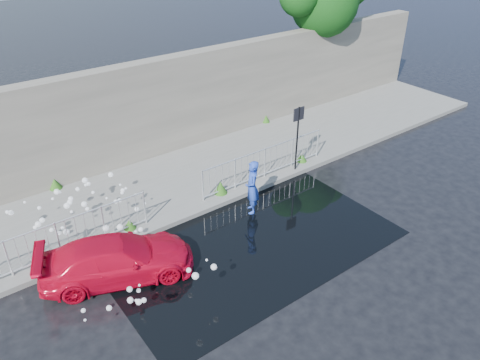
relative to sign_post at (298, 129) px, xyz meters
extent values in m
plane|color=black|center=(-4.20, -3.10, -1.72)|extent=(90.00, 90.00, 0.00)
cube|color=slate|center=(-4.20, 1.90, -1.65)|extent=(30.00, 4.00, 0.15)
cube|color=slate|center=(-4.20, -0.10, -1.64)|extent=(30.00, 0.25, 0.16)
cube|color=#645E54|center=(-4.20, 4.10, 0.18)|extent=(30.00, 0.60, 3.50)
cube|color=black|center=(-3.70, -2.10, -1.72)|extent=(8.00, 5.00, 0.01)
cylinder|color=black|center=(0.00, 0.00, -0.47)|extent=(0.06, 0.06, 2.50)
cube|color=black|center=(0.00, 0.00, 0.53)|extent=(0.45, 0.04, 0.45)
cylinder|color=#332114|center=(5.80, 5.10, 0.78)|extent=(0.36, 0.36, 5.00)
sphere|color=#0D360E|center=(5.30, 4.30, 2.88)|extent=(2.96, 2.96, 2.96)
cylinder|color=silver|center=(-5.70, 0.25, -1.02)|extent=(0.05, 0.05, 1.10)
cylinder|color=silver|center=(-8.20, 0.25, -0.50)|extent=(5.00, 0.04, 0.04)
cylinder|color=silver|center=(-8.20, 0.25, -1.45)|extent=(5.00, 0.04, 0.04)
cylinder|color=silver|center=(-3.70, 0.25, -1.02)|extent=(0.05, 0.05, 1.10)
cylinder|color=silver|center=(1.30, 0.25, -1.02)|extent=(0.05, 0.05, 1.10)
cylinder|color=silver|center=(-1.20, 0.25, -0.50)|extent=(5.00, 0.04, 0.04)
cylinder|color=silver|center=(-1.20, 0.25, -1.45)|extent=(5.00, 0.04, 0.04)
cone|color=#205216|center=(-6.20, 0.30, -1.43)|extent=(0.36, 0.36, 0.30)
cone|color=#205216|center=(-3.00, 0.30, -1.36)|extent=(0.44, 0.44, 0.42)
cone|color=#205216|center=(0.60, 0.30, -1.42)|extent=(0.38, 0.38, 0.32)
cone|color=#205216|center=(-7.20, 3.80, -1.39)|extent=(0.42, 0.42, 0.36)
cone|color=#205216|center=(1.80, 3.80, -1.42)|extent=(0.34, 0.34, 0.32)
sphere|color=white|center=(-5.53, 0.59, -1.13)|extent=(0.09, 0.09, 0.09)
sphere|color=white|center=(-9.00, 1.78, -0.66)|extent=(0.11, 0.11, 0.11)
sphere|color=white|center=(-7.61, 1.89, -0.59)|extent=(0.17, 0.17, 0.17)
sphere|color=white|center=(-6.27, 0.95, -0.97)|extent=(0.13, 0.13, 0.13)
sphere|color=white|center=(-8.24, 1.51, -0.68)|extent=(0.11, 0.11, 0.11)
sphere|color=white|center=(-7.12, 1.16, -0.83)|extent=(0.17, 0.17, 0.17)
sphere|color=white|center=(-6.70, 2.14, -0.65)|extent=(0.18, 0.18, 0.18)
sphere|color=white|center=(-7.53, 1.06, -0.87)|extent=(0.09, 0.09, 0.09)
sphere|color=white|center=(-6.09, -0.18, -1.38)|extent=(0.14, 0.14, 0.14)
sphere|color=white|center=(-7.13, 0.90, -0.84)|extent=(0.11, 0.11, 0.11)
sphere|color=white|center=(-6.92, 0.23, -1.21)|extent=(0.18, 0.18, 0.18)
sphere|color=white|center=(-6.84, -0.13, -1.49)|extent=(0.10, 0.10, 0.10)
sphere|color=white|center=(-5.64, 0.94, -0.96)|extent=(0.07, 0.07, 0.07)
sphere|color=white|center=(-6.76, 1.91, -0.68)|extent=(0.09, 0.09, 0.09)
sphere|color=white|center=(-8.90, 1.92, -0.80)|extent=(0.15, 0.15, 0.15)
sphere|color=white|center=(-8.19, 0.86, -1.07)|extent=(0.12, 0.12, 0.12)
sphere|color=white|center=(-7.96, 0.59, -0.95)|extent=(0.10, 0.10, 0.10)
sphere|color=white|center=(-8.55, 1.02, -0.92)|extent=(0.11, 0.11, 0.11)
sphere|color=white|center=(-6.72, 1.47, -0.74)|extent=(0.10, 0.10, 0.10)
sphere|color=white|center=(-5.81, 1.21, -0.81)|extent=(0.08, 0.08, 0.08)
sphere|color=white|center=(-8.30, 1.21, -0.91)|extent=(0.15, 0.15, 0.15)
sphere|color=white|center=(-5.93, 2.00, -0.66)|extent=(0.17, 0.17, 0.17)
sphere|color=white|center=(-7.50, 2.01, -0.70)|extent=(0.08, 0.08, 0.08)
sphere|color=white|center=(-7.91, 0.44, -1.02)|extent=(0.17, 0.17, 0.17)
sphere|color=white|center=(-8.47, 0.92, -0.80)|extent=(0.17, 0.17, 0.17)
sphere|color=white|center=(-7.38, 1.45, -0.69)|extent=(0.15, 0.15, 0.15)
sphere|color=white|center=(-5.95, 1.11, -0.78)|extent=(0.13, 0.13, 0.13)
sphere|color=white|center=(-8.00, 0.01, -1.32)|extent=(0.09, 0.09, 0.09)
sphere|color=white|center=(-6.55, 0.15, -1.29)|extent=(0.18, 0.18, 0.18)
sphere|color=white|center=(-5.85, 0.50, -1.16)|extent=(0.14, 0.14, 0.14)
sphere|color=white|center=(-5.90, 1.39, -0.74)|extent=(0.07, 0.07, 0.07)
sphere|color=white|center=(-8.38, 0.31, -1.36)|extent=(0.07, 0.07, 0.07)
sphere|color=white|center=(-7.15, 0.02, -1.51)|extent=(0.14, 0.14, 0.14)
sphere|color=white|center=(-7.56, 1.29, -0.77)|extent=(0.17, 0.17, 0.17)
sphere|color=white|center=(-6.99, 2.00, -0.79)|extent=(0.13, 0.13, 0.13)
sphere|color=white|center=(-7.42, 1.51, -0.83)|extent=(0.16, 0.16, 0.16)
sphere|color=white|center=(-6.63, 2.06, -0.77)|extent=(0.13, 0.13, 0.13)
sphere|color=white|center=(-5.99, 1.09, -0.84)|extent=(0.10, 0.10, 0.10)
sphere|color=white|center=(-8.48, 2.04, -0.68)|extent=(0.08, 0.08, 0.08)
sphere|color=white|center=(-6.22, -0.12, -1.43)|extent=(0.07, 0.07, 0.07)
sphere|color=white|center=(-6.16, 0.95, -0.96)|extent=(0.13, 0.13, 0.13)
sphere|color=white|center=(-7.79, 1.75, -0.68)|extent=(0.08, 0.08, 0.08)
sphere|color=white|center=(-6.48, 1.09, -0.83)|extent=(0.07, 0.07, 0.07)
sphere|color=white|center=(-8.06, 0.63, -1.10)|extent=(0.12, 0.12, 0.12)
sphere|color=white|center=(-7.65, -2.89, -1.00)|extent=(0.14, 0.14, 0.14)
sphere|color=white|center=(-8.58, -2.52, -1.04)|extent=(0.10, 0.10, 0.10)
sphere|color=white|center=(-8.10, -2.78, -1.05)|extent=(0.13, 0.13, 0.13)
sphere|color=white|center=(-6.29, -3.47, -0.61)|extent=(0.17, 0.17, 0.17)
sphere|color=white|center=(-7.23, -2.48, -1.11)|extent=(0.06, 0.06, 0.06)
sphere|color=white|center=(-5.77, -3.13, -0.64)|extent=(0.06, 0.06, 0.06)
sphere|color=white|center=(-7.26, -2.47, -1.26)|extent=(0.11, 0.11, 0.11)
sphere|color=white|center=(-8.67, -2.88, -0.97)|extent=(0.06, 0.06, 0.06)
sphere|color=white|center=(-7.51, -2.56, -1.01)|extent=(0.14, 0.14, 0.14)
sphere|color=white|center=(-5.94, -2.55, -1.28)|extent=(0.13, 0.13, 0.13)
sphere|color=white|center=(-7.49, -3.30, -0.76)|extent=(0.12, 0.12, 0.12)
sphere|color=white|center=(-7.62, -3.17, -0.79)|extent=(0.07, 0.07, 0.07)
sphere|color=white|center=(-7.59, -3.25, -0.80)|extent=(0.14, 0.14, 0.14)
sphere|color=white|center=(-5.65, -3.25, -0.83)|extent=(0.16, 0.16, 0.16)
imported|color=red|center=(-7.23, -1.22, -1.17)|extent=(4.13, 2.79, 1.11)
imported|color=#2545B9|center=(-2.70, -0.96, -0.85)|extent=(0.68, 0.76, 1.74)
camera|label=1|loc=(-10.21, -10.35, 6.58)|focal=35.00mm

